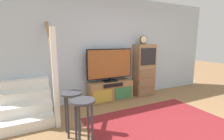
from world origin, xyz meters
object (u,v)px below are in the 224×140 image
Objects in this scene: bar_stool_near at (83,113)px; media_console at (110,91)px; television at (110,64)px; side_cabinet at (144,70)px; bar_stool_far at (72,104)px; desk_clock at (143,40)px.

media_console is at bearing 53.52° from bar_stool_near.
side_cabinet is at bearing -0.72° from television.
bar_stool_near is at bearing -81.98° from bar_stool_far.
media_console is 1.58× the size of bar_stool_near.
desk_clock is 0.33× the size of bar_stool_far.
television is 1.78m from bar_stool_far.
bar_stool_far is (-1.26, -1.18, -0.43)m from television.
side_cabinet is at bearing 11.18° from desk_clock.
media_console is 1.73m from bar_stool_far.
bar_stool_near is at bearing -144.53° from side_cabinet.
media_console is 2.03m from bar_stool_near.
bar_stool_far is (-1.26, -1.16, 0.28)m from media_console.
bar_stool_near is (-1.19, -1.64, -0.42)m from television.
side_cabinet is (1.09, 0.01, 0.47)m from media_console.
desk_clock is at bearing -0.28° from media_console.
side_cabinet is 2.00× the size of bar_stool_far.
desk_clock reaches higher than television.
bar_stool_far is at bearing -136.76° from television.
bar_stool_far is at bearing 98.02° from bar_stool_near.
television is 2.07m from bar_stool_near.
bar_stool_near is (-2.28, -1.62, -0.18)m from side_cabinet.
television reaches higher than bar_stool_near.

